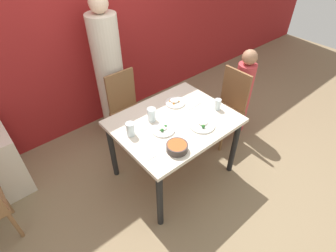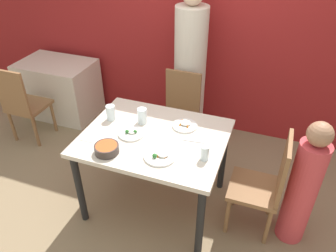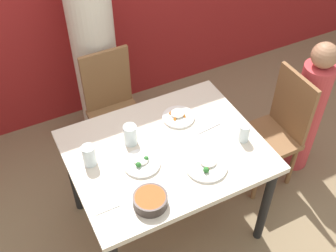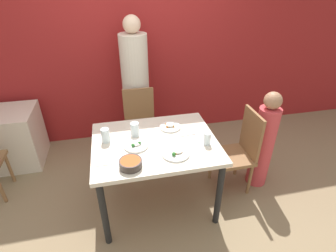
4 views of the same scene
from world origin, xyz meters
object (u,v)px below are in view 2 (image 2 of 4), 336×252
bowl_curry (107,149)px  person_child (303,188)px  glass_water_tall (142,116)px  plate_rice_adult (132,133)px  chair_adult_spot (179,114)px  person_adult (190,74)px  chair_child_spot (265,184)px

bowl_curry → person_child: bearing=14.3°
bowl_curry → glass_water_tall: (0.09, 0.47, 0.03)m
plate_rice_adult → glass_water_tall: (0.01, 0.19, 0.06)m
chair_adult_spot → person_child: 1.47m
plate_rice_adult → glass_water_tall: bearing=85.9°
person_adult → glass_water_tall: (-0.12, -1.00, 0.03)m
chair_child_spot → plate_rice_adult: size_ratio=4.25×
bowl_curry → plate_rice_adult: (0.08, 0.28, -0.02)m
chair_adult_spot → person_adult: 0.46m
chair_adult_spot → glass_water_tall: 0.76m
chair_adult_spot → person_child: bearing=-31.3°
bowl_curry → glass_water_tall: 0.48m
chair_adult_spot → bowl_curry: bearing=-100.6°
person_child → glass_water_tall: person_child is taller
chair_adult_spot → plate_rice_adult: (-0.14, -0.86, 0.29)m
glass_water_tall → chair_adult_spot: bearing=79.5°
chair_adult_spot → plate_rice_adult: chair_adult_spot is taller
person_child → bowl_curry: 1.54m
person_child → glass_water_tall: (-1.38, 0.10, 0.30)m
person_adult → bowl_curry: (-0.21, -1.48, 0.00)m
chair_adult_spot → chair_child_spot: bearing=-38.0°
chair_adult_spot → person_child: person_child is taller
chair_adult_spot → plate_rice_adult: bearing=-99.1°
person_child → plate_rice_adult: (-1.39, -0.09, 0.25)m
bowl_curry → chair_adult_spot: bearing=79.4°
person_child → plate_rice_adult: size_ratio=5.18×
chair_child_spot → person_child: size_ratio=0.82×
person_adult → person_child: (1.26, -1.10, -0.27)m
person_child → chair_adult_spot: bearing=148.7°
person_child → glass_water_tall: size_ratio=8.34×
chair_child_spot → plate_rice_adult: 1.16m
chair_child_spot → bowl_curry: (-1.19, -0.38, 0.32)m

